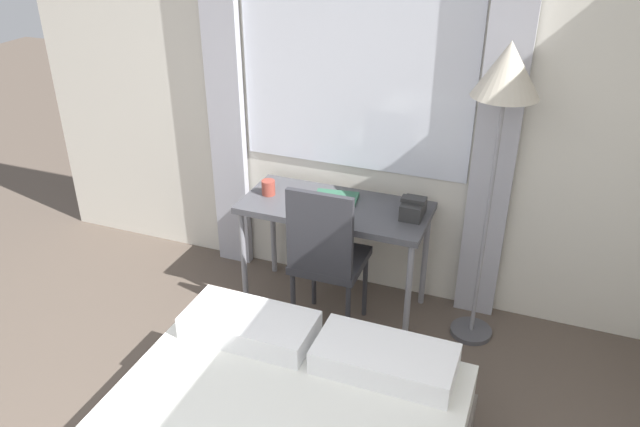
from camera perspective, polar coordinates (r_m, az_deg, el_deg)
The scene contains 7 objects.
wall_back_with_window at distance 3.78m, azimuth 4.27°, elevation 11.35°, with size 4.76×0.13×2.70m.
desk at distance 3.77m, azimuth 1.39°, elevation -0.12°, with size 1.13×0.52×0.72m.
desk_chair at distance 3.57m, azimuth 0.55°, elevation -3.67°, with size 0.40×0.40×0.99m.
standing_lamp at distance 3.28m, azimuth 16.58°, elevation 10.75°, with size 0.34×0.34×1.76m.
telephone at distance 3.62m, azimuth 8.51°, elevation 0.50°, with size 0.14×0.19×0.12m.
book at distance 3.80m, azimuth 1.48°, elevation 1.47°, with size 0.28×0.20×0.02m.
mug at distance 3.86m, azimuth -4.74°, elevation 2.38°, with size 0.08×0.08×0.09m.
Camera 1 is at (1.03, -0.70, 2.42)m, focal length 35.00 mm.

